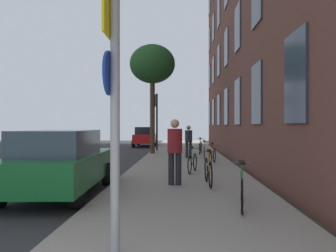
{
  "coord_description": "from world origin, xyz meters",
  "views": [
    {
      "loc": [
        0.96,
        -1.48,
        1.75
      ],
      "look_at": [
        0.46,
        10.36,
        1.73
      ],
      "focal_mm": 34.39,
      "sensor_mm": 36.0,
      "label": 1
    }
  ],
  "objects_px": {
    "pedestrian_0": "(175,147)",
    "bicycle_4": "(204,151)",
    "bicycle_0": "(242,189)",
    "pedestrian_1": "(189,139)",
    "bicycle_1": "(208,171)",
    "bicycle_3": "(213,156)",
    "sign_post": "(113,100)",
    "tree_near": "(152,65)",
    "traffic_light": "(155,112)",
    "car_0": "(61,162)",
    "car_1": "(145,136)",
    "bicycle_2": "(192,162)",
    "bicycle_5": "(200,148)"
  },
  "relations": [
    {
      "from": "traffic_light",
      "to": "tree_near",
      "type": "height_order",
      "value": "tree_near"
    },
    {
      "from": "tree_near",
      "to": "bicycle_3",
      "type": "height_order",
      "value": "tree_near"
    },
    {
      "from": "bicycle_2",
      "to": "bicycle_1",
      "type": "bearing_deg",
      "value": -81.62
    },
    {
      "from": "bicycle_4",
      "to": "pedestrian_0",
      "type": "distance_m",
      "value": 7.41
    },
    {
      "from": "pedestrian_1",
      "to": "bicycle_1",
      "type": "bearing_deg",
      "value": -87.08
    },
    {
      "from": "bicycle_1",
      "to": "bicycle_3",
      "type": "distance_m",
      "value": 4.83
    },
    {
      "from": "sign_post",
      "to": "bicycle_0",
      "type": "xyz_separation_m",
      "value": [
        2.06,
        2.45,
        -1.59
      ]
    },
    {
      "from": "pedestrian_1",
      "to": "car_0",
      "type": "xyz_separation_m",
      "value": [
        -3.38,
        -8.33,
        -0.21
      ]
    },
    {
      "from": "sign_post",
      "to": "bicycle_4",
      "type": "bearing_deg",
      "value": 80.62
    },
    {
      "from": "sign_post",
      "to": "pedestrian_0",
      "type": "xyz_separation_m",
      "value": [
        0.68,
        4.79,
        -0.92
      ]
    },
    {
      "from": "bicycle_3",
      "to": "car_0",
      "type": "distance_m",
      "value": 7.2
    },
    {
      "from": "pedestrian_1",
      "to": "bicycle_0",
      "type": "bearing_deg",
      "value": -85.07
    },
    {
      "from": "tree_near",
      "to": "bicycle_2",
      "type": "relative_size",
      "value": 4.06
    },
    {
      "from": "car_0",
      "to": "tree_near",
      "type": "bearing_deg",
      "value": 83.11
    },
    {
      "from": "sign_post",
      "to": "car_0",
      "type": "distance_m",
      "value": 4.64
    },
    {
      "from": "sign_post",
      "to": "pedestrian_1",
      "type": "relative_size",
      "value": 2.05
    },
    {
      "from": "bicycle_0",
      "to": "pedestrian_1",
      "type": "xyz_separation_m",
      "value": [
        -0.85,
        9.79,
        0.57
      ]
    },
    {
      "from": "sign_post",
      "to": "bicycle_5",
      "type": "xyz_separation_m",
      "value": [
        1.95,
        14.45,
        -1.58
      ]
    },
    {
      "from": "car_1",
      "to": "bicycle_5",
      "type": "bearing_deg",
      "value": -63.66
    },
    {
      "from": "traffic_light",
      "to": "pedestrian_1",
      "type": "distance_m",
      "value": 5.47
    },
    {
      "from": "bicycle_1",
      "to": "bicycle_4",
      "type": "bearing_deg",
      "value": 86.86
    },
    {
      "from": "tree_near",
      "to": "pedestrian_0",
      "type": "height_order",
      "value": "tree_near"
    },
    {
      "from": "tree_near",
      "to": "car_1",
      "type": "height_order",
      "value": "tree_near"
    },
    {
      "from": "bicycle_5",
      "to": "pedestrian_0",
      "type": "xyz_separation_m",
      "value": [
        -1.27,
        -9.66,
        0.66
      ]
    },
    {
      "from": "tree_near",
      "to": "bicycle_4",
      "type": "height_order",
      "value": "tree_near"
    },
    {
      "from": "bicycle_2",
      "to": "pedestrian_0",
      "type": "distance_m",
      "value": 2.62
    },
    {
      "from": "tree_near",
      "to": "pedestrian_1",
      "type": "xyz_separation_m",
      "value": [
        2.07,
        -2.57,
        -4.26
      ]
    },
    {
      "from": "pedestrian_0",
      "to": "car_1",
      "type": "height_order",
      "value": "pedestrian_0"
    },
    {
      "from": "sign_post",
      "to": "bicycle_2",
      "type": "bearing_deg",
      "value": 80.28
    },
    {
      "from": "traffic_light",
      "to": "car_0",
      "type": "bearing_deg",
      "value": -95.69
    },
    {
      "from": "bicycle_1",
      "to": "pedestrian_1",
      "type": "distance_m",
      "value": 7.42
    },
    {
      "from": "tree_near",
      "to": "car_1",
      "type": "relative_size",
      "value": 1.41
    },
    {
      "from": "traffic_light",
      "to": "car_0",
      "type": "relative_size",
      "value": 0.85
    },
    {
      "from": "bicycle_2",
      "to": "car_1",
      "type": "relative_size",
      "value": 0.35
    },
    {
      "from": "pedestrian_1",
      "to": "bicycle_2",
      "type": "bearing_deg",
      "value": -89.73
    },
    {
      "from": "bicycle_5",
      "to": "traffic_light",
      "type": "bearing_deg",
      "value": 137.31
    },
    {
      "from": "bicycle_0",
      "to": "car_0",
      "type": "bearing_deg",
      "value": 160.89
    },
    {
      "from": "tree_near",
      "to": "traffic_light",
      "type": "bearing_deg",
      "value": 90.25
    },
    {
      "from": "sign_post",
      "to": "tree_near",
      "type": "bearing_deg",
      "value": 93.28
    },
    {
      "from": "bicycle_1",
      "to": "bicycle_5",
      "type": "height_order",
      "value": "bicycle_1"
    },
    {
      "from": "traffic_light",
      "to": "sign_post",
      "type": "bearing_deg",
      "value": -87.11
    },
    {
      "from": "bicycle_1",
      "to": "car_1",
      "type": "distance_m",
      "value": 18.36
    },
    {
      "from": "bicycle_2",
      "to": "pedestrian_0",
      "type": "xyz_separation_m",
      "value": [
        -0.56,
        -2.46,
        0.68
      ]
    },
    {
      "from": "sign_post",
      "to": "car_0",
      "type": "relative_size",
      "value": 0.76
    },
    {
      "from": "tree_near",
      "to": "pedestrian_1",
      "type": "relative_size",
      "value": 3.92
    },
    {
      "from": "bicycle_1",
      "to": "pedestrian_0",
      "type": "height_order",
      "value": "pedestrian_0"
    },
    {
      "from": "bicycle_0",
      "to": "car_0",
      "type": "xyz_separation_m",
      "value": [
        -4.23,
        1.47,
        0.36
      ]
    },
    {
      "from": "bicycle_1",
      "to": "pedestrian_0",
      "type": "bearing_deg",
      "value": -176.0
    },
    {
      "from": "pedestrian_0",
      "to": "bicycle_4",
      "type": "bearing_deg",
      "value": 79.75
    },
    {
      "from": "sign_post",
      "to": "bicycle_1",
      "type": "relative_size",
      "value": 1.93
    }
  ]
}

